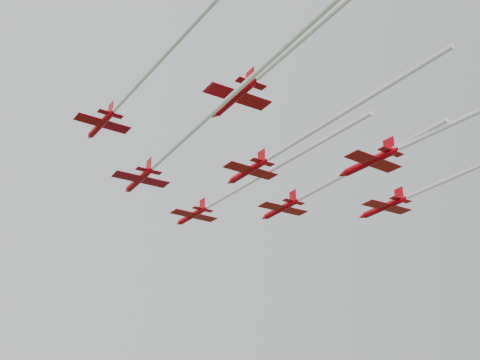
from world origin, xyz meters
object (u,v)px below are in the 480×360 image
object	(u,v)px
jet_row3_mid	(284,149)
jet_row4_right	(422,138)
jet_row2_right	(310,193)
jet_row3_left	(152,69)
jet_row4_left	(272,66)
jet_row2_left	(186,137)
jet_row3_right	(465,172)
jet_lead	(227,196)

from	to	relation	value
jet_row3_mid	jet_row4_right	xyz separation A→B (m)	(16.11, -12.00, -1.76)
jet_row2_right	jet_row3_left	size ratio (longest dim) A/B	0.76
jet_row3_mid	jet_row4_left	bearing A→B (deg)	-131.57
jet_row2_left	jet_row3_right	size ratio (longest dim) A/B	0.94
jet_row2_right	jet_row3_mid	world-z (taller)	jet_row3_mid
jet_row4_left	jet_row3_right	bearing A→B (deg)	7.09
jet_lead	jet_row2_left	world-z (taller)	jet_lead
jet_row3_mid	jet_row2_left	bearing A→B (deg)	173.02
jet_row2_left	jet_row4_left	size ratio (longest dim) A/B	1.48
jet_lead	jet_row2_left	xyz separation A→B (m)	(-12.39, -24.53, -2.23)
jet_row2_left	jet_row4_right	size ratio (longest dim) A/B	1.38
jet_row2_left	jet_row2_right	distance (m)	29.27
jet_lead	jet_row4_left	distance (m)	40.79
jet_row4_right	jet_row2_right	bearing A→B (deg)	85.72
jet_row3_left	jet_row3_right	xyz separation A→B (m)	(51.42, 11.66, -2.19)
jet_row3_left	jet_row3_mid	xyz separation A→B (m)	(22.20, 14.91, -0.65)
jet_row2_left	jet_row3_mid	size ratio (longest dim) A/B	1.41
jet_row3_mid	jet_row4_right	size ratio (longest dim) A/B	0.98
jet_row3_mid	jet_row3_left	bearing A→B (deg)	-163.92
jet_lead	jet_row3_right	distance (m)	40.92
jet_lead	jet_row3_right	size ratio (longest dim) A/B	0.78
jet_row2_left	jet_row3_mid	world-z (taller)	jet_row3_mid
jet_lead	jet_row3_mid	world-z (taller)	jet_lead
jet_lead	jet_row4_left	world-z (taller)	jet_row4_left
jet_row3_left	jet_row4_right	bearing A→B (deg)	-13.22
jet_row3_left	jet_row2_left	bearing A→B (deg)	43.69
jet_row2_right	jet_row4_left	xyz separation A→B (m)	(-17.58, -31.31, 2.27)
jet_row3_right	jet_row4_left	world-z (taller)	jet_row4_left
jet_row2_left	jet_row2_right	xyz separation A→B (m)	(24.91, 15.37, 0.51)
jet_row3_mid	jet_row3_right	xyz separation A→B (m)	(29.22, -3.24, -1.54)
jet_row2_left	jet_row3_left	bearing A→B (deg)	-133.54
jet_row3_left	jet_row3_right	world-z (taller)	jet_row3_left
jet_row2_left	jet_row4_left	world-z (taller)	jet_row4_left
jet_row2_left	jet_row3_right	distance (m)	44.89
jet_row3_mid	jet_row4_left	world-z (taller)	jet_row4_left
jet_row4_right	jet_row4_left	bearing A→B (deg)	175.81
jet_row3_mid	jet_row4_left	size ratio (longest dim) A/B	1.05
jet_row3_mid	jet_row4_right	world-z (taller)	jet_row3_mid
jet_row2_left	jet_row4_left	distance (m)	17.76
jet_row3_left	jet_row2_right	bearing A→B (deg)	23.38
jet_row2_left	jet_row3_right	world-z (taller)	jet_row3_right
jet_lead	jet_row2_left	bearing A→B (deg)	-135.05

